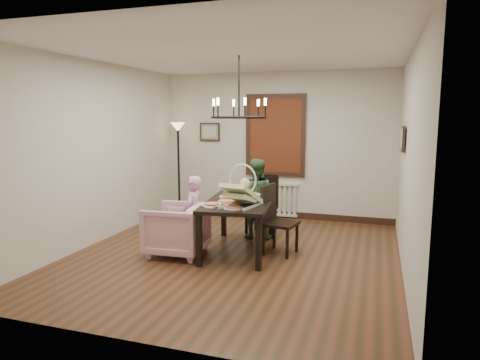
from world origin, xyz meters
The scene contains 17 objects.
room_shell centered at (0.00, 0.37, 1.40)m, with size 4.51×5.00×2.81m.
dining_table centered at (0.00, 0.22, 0.67)m, with size 1.11×1.72×0.76m.
chair_far centered at (0.07, 1.18, 0.50)m, with size 0.44×0.44×1.01m, color black, non-canonical shape.
chair_right centered at (0.61, 0.29, 0.50)m, with size 0.44×0.44×1.00m, color black, non-canonical shape.
armchair centered at (-0.80, -0.19, 0.37)m, with size 0.78×0.80×0.73m, color beige.
elderly_woman centered at (-0.61, -0.06, 0.47)m, with size 0.34×0.22×0.93m, color #CF92A7.
seated_man centered at (0.03, 0.99, 0.54)m, with size 0.52×0.41×1.07m, color #365C37.
baby_bouncer centered at (0.16, -0.16, 0.96)m, with size 0.44×0.61×0.40m, color beige, non-canonical shape.
salad_bowl centered at (-0.13, 0.19, 0.80)m, with size 0.33×0.33×0.08m, color white.
pizza_platter centered at (-0.07, 0.04, 0.78)m, with size 0.35×0.35×0.04m, color tan.
drinking_glass centered at (0.02, 0.21, 0.83)m, with size 0.07×0.07×0.14m, color silver.
window_blinds centered at (0.00, 2.46, 1.60)m, with size 1.00×0.03×1.40m, color #521910.
radiator centered at (0.00, 2.48, 0.35)m, with size 0.92×0.12×0.62m, color silver, non-canonical shape.
picture_back centered at (-1.35, 2.47, 1.65)m, with size 0.42×0.03×0.36m, color black.
picture_right centered at (2.21, 0.90, 1.65)m, with size 0.42×0.03×0.36m, color black.
floor_lamp centered at (-1.90, 2.15, 0.90)m, with size 0.30×0.30×1.80m, color black, non-canonical shape.
chandelier centered at (0.00, 0.22, 1.95)m, with size 0.80×0.80×0.04m, color black.
Camera 1 is at (1.89, -5.55, 1.97)m, focal length 32.00 mm.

